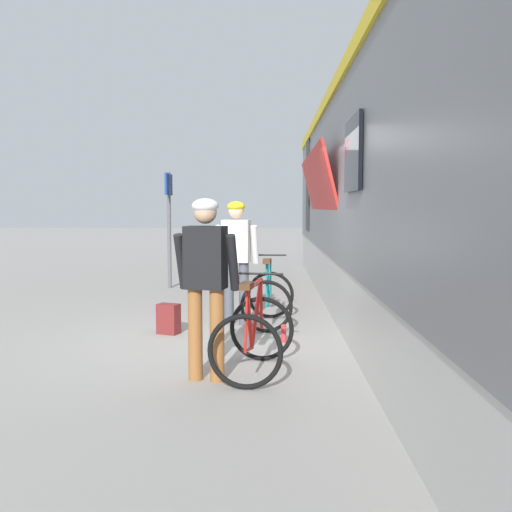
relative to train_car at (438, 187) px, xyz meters
name	(u,v)px	position (x,y,z in m)	size (l,w,h in m)	color
ground_plane	(239,340)	(-2.81, -1.30, -1.97)	(80.00, 80.00, 0.00)	gray
train_car	(438,187)	(0.00, 0.00, 0.00)	(3.25, 16.76, 3.88)	slate
cyclist_near_in_dark	(206,273)	(-3.04, -2.97, -0.91)	(0.65, 0.39, 1.76)	#935B2D
cyclist_far_in_white	(236,251)	(-2.91, -0.29, -0.91)	(0.64, 0.37, 1.76)	#4C515B
bicycle_near_red	(254,335)	(-2.58, -2.75, -1.56)	(0.85, 1.15, 0.99)	black
bicycle_far_teal	(269,297)	(-2.45, -0.32, -1.56)	(0.76, 1.11, 0.99)	black
backpack_on_platform	(169,319)	(-3.77, -0.93, -1.77)	(0.28, 0.18, 0.40)	maroon
water_bottle_near_the_bikes	(284,334)	(-2.25, -1.38, -1.86)	(0.07, 0.07, 0.22)	red
water_bottle_by_the_backpack	(178,322)	(-3.69, -0.68, -1.85)	(0.07, 0.07, 0.23)	silver
platform_sign_post	(169,210)	(-4.53, 3.45, -0.34)	(0.08, 0.70, 2.40)	#595B60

